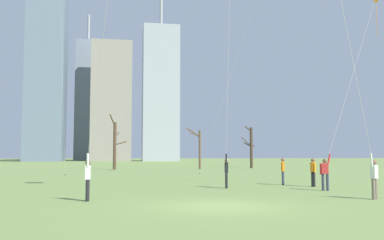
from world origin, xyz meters
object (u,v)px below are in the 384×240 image
at_px(bystander_far_off_by_trees, 313,171).
at_px(distant_kite_high_overhead_green, 254,2).
at_px(kite_flyer_foreground_right_orange, 338,128).
at_px(kite_flyer_midfield_left_teal, 357,88).
at_px(kite_flyer_midfield_right_yellow, 100,81).
at_px(bare_tree_far_right_edge, 251,147).
at_px(bare_tree_left_of_center, 115,144).
at_px(bystander_strolling_midfield, 283,170).
at_px(kite_flyer_far_back_blue, 227,129).
at_px(bare_tree_rightmost, 199,147).

height_order(bystander_far_off_by_trees, distant_kite_high_overhead_green, distant_kite_high_overhead_green).
relative_size(kite_flyer_foreground_right_orange, kite_flyer_midfield_left_teal, 0.77).
bearing_deg(kite_flyer_midfield_right_yellow, bare_tree_far_right_edge, 66.63).
bearing_deg(bare_tree_left_of_center, bare_tree_far_right_edge, 7.77).
distance_m(kite_flyer_foreground_right_orange, bystander_strolling_midfield, 5.13).
relative_size(kite_flyer_far_back_blue, bare_tree_far_right_edge, 2.36).
bearing_deg(bystander_strolling_midfield, kite_flyer_midfield_right_yellow, -134.18).
distance_m(bare_tree_far_right_edge, bare_tree_left_of_center, 18.35).
height_order(bystander_strolling_midfield, distant_kite_high_overhead_green, distant_kite_high_overhead_green).
xyz_separation_m(kite_flyer_midfield_left_teal, bare_tree_left_of_center, (-9.05, 39.86, -1.19)).
distance_m(kite_flyer_midfield_right_yellow, bare_tree_rightmost, 41.33).
distance_m(kite_flyer_midfield_left_teal, bystander_strolling_midfield, 11.10).
xyz_separation_m(kite_flyer_foreground_right_orange, bare_tree_far_right_edge, (6.65, 36.24, -0.33)).
xyz_separation_m(kite_flyer_midfield_right_yellow, bare_tree_far_right_edge, (18.41, 42.60, -1.34)).
height_order(kite_flyer_midfield_left_teal, distant_kite_high_overhead_green, distant_kite_high_overhead_green).
height_order(kite_flyer_far_back_blue, bare_tree_rightmost, kite_flyer_far_back_blue).
height_order(bare_tree_rightmost, bare_tree_left_of_center, bare_tree_left_of_center).
bearing_deg(distant_kite_high_overhead_green, bare_tree_far_right_edge, 73.85).
relative_size(kite_flyer_midfield_right_yellow, bare_tree_far_right_edge, 2.48).
distance_m(kite_flyer_midfield_left_teal, bare_tree_rightmost, 39.69).
bearing_deg(distant_kite_high_overhead_green, bare_tree_left_of_center, 125.01).
relative_size(kite_flyer_midfield_left_teal, bare_tree_rightmost, 2.82).
bearing_deg(bystander_far_off_by_trees, distant_kite_high_overhead_green, 85.93).
xyz_separation_m(kite_flyer_midfield_right_yellow, kite_flyer_midfield_left_teal, (9.27, 0.26, 0.07)).
height_order(bystander_strolling_midfield, bare_tree_left_of_center, bare_tree_left_of_center).
relative_size(bystander_far_off_by_trees, distant_kite_high_overhead_green, 0.09).
bearing_deg(bare_tree_left_of_center, kite_flyer_midfield_left_teal, -77.21).
xyz_separation_m(kite_flyer_midfield_left_teal, bystander_strolling_midfield, (1.18, 10.50, -3.38)).
bearing_deg(kite_flyer_midfield_left_teal, kite_flyer_midfield_right_yellow, -178.41).
distance_m(distant_kite_high_overhead_green, bare_tree_left_of_center, 24.87).
bearing_deg(kite_flyer_far_back_blue, distant_kite_high_overhead_green, 66.69).
bearing_deg(bare_tree_rightmost, distant_kite_high_overhead_green, -83.89).
distance_m(kite_flyer_foreground_right_orange, bare_tree_left_of_center, 35.68).
bearing_deg(bystander_far_off_by_trees, kite_flyer_midfield_right_yellow, -141.88).
bearing_deg(bare_tree_left_of_center, kite_flyer_midfield_right_yellow, -90.32).
distance_m(kite_flyer_foreground_right_orange, distant_kite_high_overhead_green, 20.32).
distance_m(kite_flyer_far_back_blue, distant_kite_high_overhead_green, 20.20).
height_order(kite_flyer_midfield_left_teal, bare_tree_left_of_center, kite_flyer_midfield_left_teal).
bearing_deg(bare_tree_far_right_edge, kite_flyer_far_back_blue, -109.25).
height_order(kite_flyer_foreground_right_orange, kite_flyer_far_back_blue, kite_flyer_far_back_blue).
height_order(kite_flyer_midfield_right_yellow, distant_kite_high_overhead_green, distant_kite_high_overhead_green).
distance_m(bystander_far_off_by_trees, distant_kite_high_overhead_green, 19.83).
bearing_deg(kite_flyer_midfield_left_teal, bare_tree_far_right_edge, 77.83).
relative_size(kite_flyer_foreground_right_orange, distant_kite_high_overhead_green, 0.66).
xyz_separation_m(kite_flyer_foreground_right_orange, bare_tree_left_of_center, (-11.53, 33.76, -0.11)).
bearing_deg(bystander_strolling_midfield, bare_tree_left_of_center, 109.20).
relative_size(bystander_far_off_by_trees, bare_tree_left_of_center, 0.24).
relative_size(bare_tree_rightmost, bare_tree_left_of_center, 0.78).
distance_m(kite_flyer_midfield_left_teal, bystander_far_off_by_trees, 9.78).
bearing_deg(kite_flyer_foreground_right_orange, bare_tree_far_right_edge, 79.60).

